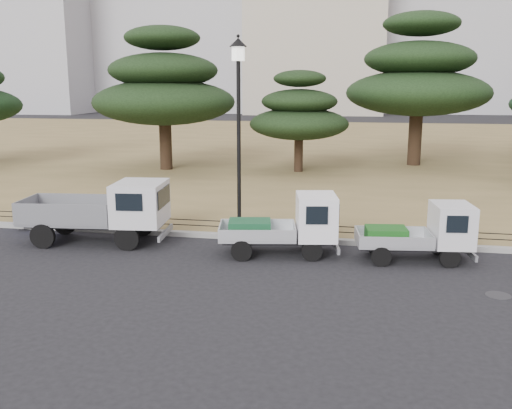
% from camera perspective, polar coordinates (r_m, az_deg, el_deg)
% --- Properties ---
extents(ground, '(220.00, 220.00, 0.00)m').
position_cam_1_polar(ground, '(16.03, -1.33, -6.02)').
color(ground, black).
extents(lawn, '(120.00, 56.00, 0.15)m').
position_cam_1_polar(lawn, '(45.87, 6.68, 5.82)').
color(lawn, olive).
rests_on(lawn, ground).
extents(curb, '(120.00, 0.25, 0.16)m').
position_cam_1_polar(curb, '(18.45, 0.35, -3.33)').
color(curb, gray).
rests_on(curb, ground).
extents(truck_large, '(4.64, 2.21, 1.96)m').
position_cam_1_polar(truck_large, '(18.59, -15.01, -0.43)').
color(truck_large, black).
rests_on(truck_large, ground).
extents(truck_kei_front, '(3.59, 2.00, 1.80)m').
position_cam_1_polar(truck_kei_front, '(16.75, 3.18, -2.06)').
color(truck_kei_front, black).
rests_on(truck_kei_front, ground).
extents(truck_kei_rear, '(3.30, 1.71, 1.65)m').
position_cam_1_polar(truck_kei_rear, '(16.83, 16.35, -2.71)').
color(truck_kei_rear, black).
rests_on(truck_kei_rear, ground).
extents(street_lamp, '(0.55, 0.55, 6.19)m').
position_cam_1_polar(street_lamp, '(18.24, -1.76, 10.03)').
color(street_lamp, black).
rests_on(street_lamp, lawn).
extents(pipe_fence, '(38.00, 0.04, 0.40)m').
position_cam_1_polar(pipe_fence, '(18.50, 0.43, -2.13)').
color(pipe_fence, black).
rests_on(pipe_fence, lawn).
extents(tarp_pile, '(1.83, 1.62, 1.01)m').
position_cam_1_polar(tarp_pile, '(21.43, -20.61, -0.63)').
color(tarp_pile, '#141D9C').
rests_on(tarp_pile, lawn).
extents(manhole, '(0.60, 0.60, 0.01)m').
position_cam_1_polar(manhole, '(14.94, 23.07, -8.36)').
color(manhole, '#2D2D30').
rests_on(manhole, ground).
extents(pine_west_near, '(7.92, 7.92, 7.92)m').
position_cam_1_polar(pine_west_near, '(32.78, -9.20, 11.44)').
color(pine_west_near, black).
rests_on(pine_west_near, lawn).
extents(pine_center_left, '(5.44, 5.44, 5.53)m').
position_cam_1_polar(pine_center_left, '(31.60, 4.34, 9.05)').
color(pine_center_left, black).
rests_on(pine_center_left, lawn).
extents(pine_center_right, '(8.36, 8.36, 8.87)m').
position_cam_1_polar(pine_center_right, '(35.45, 15.94, 12.10)').
color(pine_center_right, black).
rests_on(pine_center_right, lawn).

